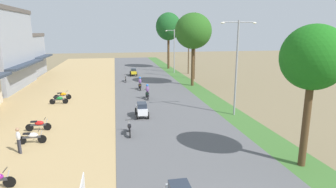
{
  "coord_description": "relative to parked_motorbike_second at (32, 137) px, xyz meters",
  "views": [
    {
      "loc": [
        -4.3,
        -8.08,
        7.27
      ],
      "look_at": [
        0.3,
        16.56,
        1.63
      ],
      "focal_mm": 30.06,
      "sensor_mm": 36.0,
      "label": 1
    }
  ],
  "objects": [
    {
      "name": "utility_pole_near",
      "position": [
        17.88,
        28.32,
        3.66
      ],
      "size": [
        1.8,
        0.2,
        8.04
      ],
      "color": "brown",
      "rests_on": "ground"
    },
    {
      "name": "parked_motorbike_second",
      "position": [
        0.0,
        0.0,
        0.0
      ],
      "size": [
        1.8,
        0.54,
        0.94
      ],
      "color": "black",
      "rests_on": "dirt_shoulder"
    },
    {
      "name": "median_tree_nearest",
      "position": [
        15.36,
        -5.91,
        5.34
      ],
      "size": [
        3.27,
        3.27,
        7.57
      ],
      "color": "#4C351E",
      "rests_on": "median_strip"
    },
    {
      "name": "shophouse_far",
      "position": [
        -10.14,
        31.5,
        2.91
      ],
      "size": [
        8.01,
        8.48,
        6.9
      ],
      "color": "#999EA8",
      "rests_on": "ground"
    },
    {
      "name": "motorbike_ahead_fifth",
      "position": [
        6.89,
        22.11,
        0.02
      ],
      "size": [
        0.54,
        1.8,
        0.94
      ],
      "color": "black",
      "rests_on": "road_strip"
    },
    {
      "name": "utility_pole_far",
      "position": [
        17.39,
        22.86,
        4.61
      ],
      "size": [
        1.8,
        0.2,
        9.93
      ],
      "color": "brown",
      "rests_on": "ground"
    },
    {
      "name": "parked_motorbike_fifth",
      "position": [
        -0.17,
        12.37,
        0.0
      ],
      "size": [
        1.8,
        0.54,
        0.94
      ],
      "color": "black",
      "rests_on": "dirt_shoulder"
    },
    {
      "name": "median_tree_third",
      "position": [
        15.74,
        35.55,
        7.5
      ],
      "size": [
        4.8,
        4.8,
        10.64
      ],
      "color": "#4C351E",
      "rests_on": "median_strip"
    },
    {
      "name": "motorbike_ahead_fourth",
      "position": [
        8.42,
        15.99,
        0.3
      ],
      "size": [
        0.54,
        1.8,
        1.66
      ],
      "color": "black",
      "rests_on": "road_strip"
    },
    {
      "name": "car_hatchback_white",
      "position": [
        7.58,
        4.58,
        0.19
      ],
      "size": [
        1.04,
        2.0,
        1.23
      ],
      "color": "silver",
      "rests_on": "road_strip"
    },
    {
      "name": "streetlamp_mid",
      "position": [
        15.64,
        29.55,
        3.82
      ],
      "size": [
        3.16,
        0.2,
        7.44
      ],
      "color": "gray",
      "rests_on": "median_strip"
    },
    {
      "name": "motorbike_ahead_second",
      "position": [
        6.31,
        0.53,
        0.02
      ],
      "size": [
        0.54,
        1.8,
        0.94
      ],
      "color": "black",
      "rests_on": "road_strip"
    },
    {
      "name": "parked_motorbike_fourth",
      "position": [
        -0.21,
        10.47,
        0.0
      ],
      "size": [
        1.8,
        0.54,
        0.94
      ],
      "color": "black",
      "rests_on": "dirt_shoulder"
    },
    {
      "name": "streetlamp_near",
      "position": [
        15.64,
        3.78,
        4.14
      ],
      "size": [
        3.16,
        0.2,
        8.07
      ],
      "color": "gray",
      "rests_on": "median_strip"
    },
    {
      "name": "pedestrian_on_shoulder",
      "position": [
        -0.35,
        -1.42,
        0.41
      ],
      "size": [
        0.41,
        0.43,
        1.62
      ],
      "color": "#33333D",
      "rests_on": "dirt_shoulder"
    },
    {
      "name": "motorbike_ahead_third",
      "position": [
        8.77,
        10.9,
        0.3
      ],
      "size": [
        0.54,
        1.8,
        1.66
      ],
      "color": "black",
      "rests_on": "road_strip"
    },
    {
      "name": "median_tree_second",
      "position": [
        15.62,
        17.55,
        6.68
      ],
      "size": [
        4.79,
        4.79,
        9.52
      ],
      "color": "#4C351E",
      "rests_on": "median_strip"
    },
    {
      "name": "parked_motorbike_third",
      "position": [
        -0.22,
        2.54,
        0.0
      ],
      "size": [
        1.8,
        0.54,
        0.94
      ],
      "color": "black",
      "rests_on": "dirt_shoulder"
    },
    {
      "name": "car_sedan_yellow",
      "position": [
        8.37,
        27.64,
        0.19
      ],
      "size": [
        1.1,
        2.26,
        1.19
      ],
      "color": "gold",
      "rests_on": "road_strip"
    }
  ]
}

